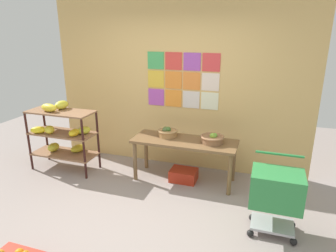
# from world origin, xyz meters

# --- Properties ---
(ground) EXTENTS (9.59, 9.59, 0.00)m
(ground) POSITION_xyz_m (0.00, 0.00, 0.00)
(ground) COLOR gray
(back_wall_with_art) EXTENTS (4.25, 0.07, 2.75)m
(back_wall_with_art) POSITION_xyz_m (0.00, 1.82, 1.38)
(back_wall_with_art) COLOR #DEB46A
(back_wall_with_art) RESTS_ON ground
(banana_shelf_unit) EXTENTS (1.08, 0.53, 1.13)m
(banana_shelf_unit) POSITION_xyz_m (-1.70, 1.03, 0.66)
(banana_shelf_unit) COLOR #331713
(banana_shelf_unit) RESTS_ON ground
(display_table) EXTENTS (1.56, 0.57, 0.66)m
(display_table) POSITION_xyz_m (0.30, 1.26, 0.57)
(display_table) COLOR brown
(display_table) RESTS_ON ground
(fruit_basket_back_left) EXTENTS (0.31, 0.31, 0.15)m
(fruit_basket_back_left) POSITION_xyz_m (0.00, 1.35, 0.73)
(fruit_basket_back_left) COLOR #A87A49
(fruit_basket_back_left) RESTS_ON display_table
(fruit_basket_right) EXTENTS (0.34, 0.34, 0.16)m
(fruit_basket_right) POSITION_xyz_m (0.71, 1.29, 0.72)
(fruit_basket_right) COLOR #926544
(fruit_basket_right) RESTS_ON display_table
(produce_crate_under_table) EXTENTS (0.40, 0.30, 0.18)m
(produce_crate_under_table) POSITION_xyz_m (0.30, 1.24, 0.09)
(produce_crate_under_table) COLOR #AA2815
(produce_crate_under_table) RESTS_ON ground
(shopping_cart) EXTENTS (0.56, 0.46, 0.90)m
(shopping_cart) POSITION_xyz_m (1.60, 0.36, 0.53)
(shopping_cart) COLOR black
(shopping_cart) RESTS_ON ground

